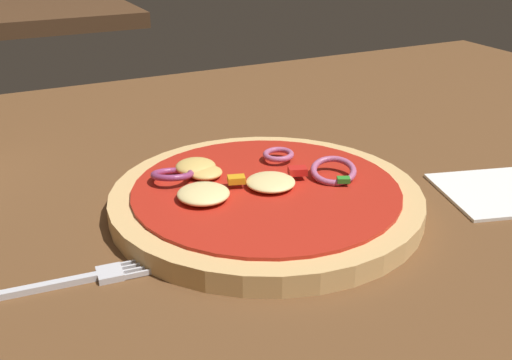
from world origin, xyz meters
name	(u,v)px	position (x,y,z in m)	size (l,w,h in m)	color
dining_table	(335,232)	(0.00, 0.00, 0.02)	(1.27, 1.04, 0.04)	brown
pizza	(264,197)	(-0.05, 0.03, 0.05)	(0.27, 0.27, 0.04)	tan
fork	(62,283)	(-0.23, -0.01, 0.04)	(0.16, 0.03, 0.01)	silver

